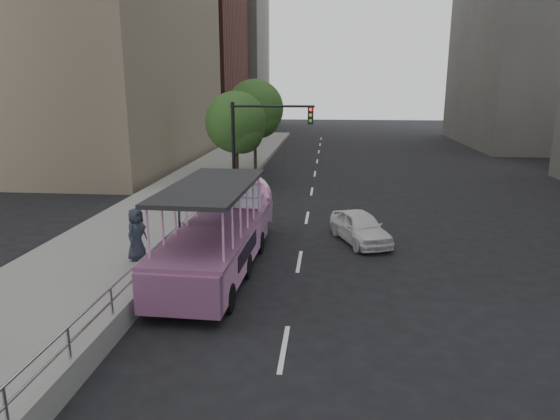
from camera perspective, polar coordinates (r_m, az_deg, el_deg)
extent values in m
plane|color=black|center=(14.00, -2.96, -11.30)|extent=(160.00, 160.00, 0.00)
cube|color=gray|center=(24.49, -12.86, -0.12)|extent=(5.50, 80.00, 0.30)
cube|color=gray|center=(16.33, -12.88, -6.06)|extent=(0.24, 30.00, 0.36)
cylinder|color=#BBBCC0|center=(9.63, -28.90, -19.01)|extent=(0.07, 0.07, 0.70)
cylinder|color=#BBBCC0|center=(11.08, -23.01, -13.86)|extent=(0.07, 0.07, 0.70)
cylinder|color=#BBBCC0|center=(12.68, -18.72, -9.86)|extent=(0.07, 0.07, 0.70)
cylinder|color=#BBBCC0|center=(14.38, -15.48, -6.75)|extent=(0.07, 0.07, 0.70)
cylinder|color=#BBBCC0|center=(16.15, -12.98, -4.29)|extent=(0.07, 0.07, 0.70)
cylinder|color=#BBBCC0|center=(17.97, -10.98, -2.32)|extent=(0.07, 0.07, 0.70)
cylinder|color=#BBBCC0|center=(19.83, -9.36, -0.71)|extent=(0.07, 0.07, 0.70)
cylinder|color=#BBBCC0|center=(21.70, -8.02, 0.63)|extent=(0.07, 0.07, 0.70)
cylinder|color=#BBBCC0|center=(23.60, -6.90, 1.75)|extent=(0.07, 0.07, 0.70)
cylinder|color=#BBBCC0|center=(25.52, -5.94, 2.70)|extent=(0.07, 0.07, 0.70)
cylinder|color=#BBBCC0|center=(16.15, -12.98, -4.29)|extent=(0.06, 22.00, 0.06)
cylinder|color=#BBBCC0|center=(16.06, -13.04, -3.17)|extent=(0.06, 22.00, 0.06)
cylinder|color=black|center=(14.35, -13.76, -9.32)|extent=(0.34, 0.81, 0.80)
cylinder|color=black|center=(13.79, -6.06, -9.96)|extent=(0.34, 0.81, 0.80)
cylinder|color=black|center=(16.52, -10.68, -6.00)|extent=(0.34, 0.81, 0.80)
cylinder|color=black|center=(16.04, -3.99, -6.40)|extent=(0.34, 0.81, 0.80)
cylinder|color=black|center=(18.77, -8.36, -3.45)|extent=(0.34, 0.81, 0.80)
cylinder|color=black|center=(18.35, -2.46, -3.72)|extent=(0.34, 0.81, 0.80)
cube|color=#EC95D3|center=(16.25, -7.29, -4.30)|extent=(2.45, 7.35, 1.11)
cube|color=#EC95D3|center=(20.17, -4.27, 0.06)|extent=(2.23, 1.95, 1.39)
cylinder|color=#EC95D3|center=(20.83, -3.86, 1.26)|extent=(2.10, 0.69, 2.09)
cube|color=#824B75|center=(12.87, -11.56, -9.50)|extent=(2.23, 0.38, 1.11)
cube|color=#824B75|center=(16.07, -7.35, -2.24)|extent=(2.57, 7.62, 0.11)
cube|color=#262629|center=(15.38, -7.86, 2.73)|extent=(2.54, 5.93, 0.12)
cube|color=gray|center=(18.48, -5.29, 1.70)|extent=(2.05, 0.25, 0.93)
cube|color=#EC95D3|center=(18.92, -5.01, 1.16)|extent=(1.98, 0.95, 0.44)
imported|color=white|center=(19.77, 9.14, -1.92)|extent=(2.63, 3.89, 1.23)
imported|color=#2A303D|center=(17.26, -16.07, -2.68)|extent=(0.81, 1.00, 1.78)
cylinder|color=black|center=(16.96, -11.34, -2.81)|extent=(0.07, 0.07, 2.31)
cube|color=#0B204E|center=(16.71, -11.50, 0.37)|extent=(0.24, 0.54, 0.83)
cube|color=white|center=(16.70, -11.40, 0.36)|extent=(0.15, 0.34, 0.51)
cylinder|color=black|center=(25.70, -5.32, 6.39)|extent=(0.18, 0.18, 5.20)
cylinder|color=black|center=(25.19, -0.88, 11.78)|extent=(4.20, 0.12, 0.12)
cube|color=black|center=(25.07, 3.52, 10.71)|extent=(0.28, 0.22, 0.85)
sphere|color=red|center=(24.92, 3.52, 11.38)|extent=(0.16, 0.16, 0.16)
cylinder|color=#322117|center=(29.35, -4.96, 5.26)|extent=(0.22, 0.22, 3.08)
sphere|color=#336227|center=(29.08, -5.06, 9.97)|extent=(3.52, 3.52, 3.52)
sphere|color=#336227|center=(28.76, -4.35, 8.84)|extent=(2.42, 2.42, 2.42)
cylinder|color=#322117|center=(35.15, -2.86, 7.06)|extent=(0.22, 0.22, 3.47)
sphere|color=#336227|center=(34.93, -2.91, 11.51)|extent=(3.97, 3.97, 3.97)
sphere|color=#336227|center=(34.60, -2.31, 10.46)|extent=(2.73, 2.73, 2.73)
cube|color=brown|center=(64.10, -13.36, 19.95)|extent=(18.00, 16.00, 26.00)
cube|color=slate|center=(78.69, -7.91, 16.82)|extent=(16.00, 14.00, 20.00)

